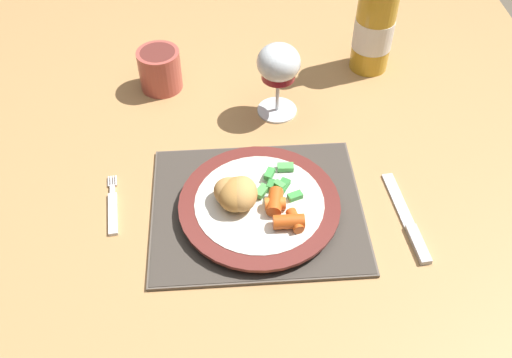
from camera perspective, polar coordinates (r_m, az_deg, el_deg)
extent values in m
plane|color=brown|center=(1.61, -0.64, -16.16)|extent=(6.00, 6.00, 0.00)
cube|color=#AD7F4C|center=(1.02, -0.97, 2.55)|extent=(1.25, 1.08, 0.04)
cube|color=#AD7F4C|center=(1.71, -21.25, 4.01)|extent=(0.06, 0.06, 0.70)
cube|color=#AD7F4C|center=(1.73, 17.45, 5.87)|extent=(0.06, 0.06, 0.70)
cube|color=brown|center=(0.90, 0.13, -3.00)|extent=(0.33, 0.28, 0.01)
cube|color=#3C352E|center=(0.90, 0.13, -2.86)|extent=(0.32, 0.27, 0.00)
cylinder|color=silver|center=(0.89, 0.34, -2.86)|extent=(0.21, 0.21, 0.01)
cylinder|color=maroon|center=(0.88, 0.34, -2.48)|extent=(0.25, 0.25, 0.01)
cylinder|color=silver|center=(0.88, 0.34, -2.33)|extent=(0.20, 0.20, 0.00)
ellipsoid|color=#B77F3D|center=(0.86, -1.94, -1.52)|extent=(0.08, 0.08, 0.04)
ellipsoid|color=#A87033|center=(0.86, -1.50, -1.60)|extent=(0.06, 0.07, 0.04)
ellipsoid|color=tan|center=(0.87, -2.48, -1.37)|extent=(0.08, 0.08, 0.04)
ellipsoid|color=tan|center=(0.86, -1.47, -1.48)|extent=(0.06, 0.07, 0.04)
cube|color=#338438|center=(0.90, 2.71, -0.67)|extent=(0.03, 0.03, 0.01)
cube|color=#4CA84C|center=(0.89, 0.56, -1.22)|extent=(0.03, 0.03, 0.01)
cube|color=green|center=(0.91, 1.36, 0.51)|extent=(0.02, 0.03, 0.01)
cube|color=#4CA84C|center=(0.92, 2.97, 1.19)|extent=(0.03, 0.02, 0.01)
cube|color=green|center=(0.88, 3.93, -1.72)|extent=(0.03, 0.02, 0.01)
cube|color=#338438|center=(0.89, 1.49, -0.57)|extent=(0.02, 0.02, 0.01)
cube|color=#4CA84C|center=(0.89, 2.37, -0.61)|extent=(0.02, 0.02, 0.01)
cylinder|color=#CC5119|center=(0.85, 3.91, -4.18)|extent=(0.02, 0.04, 0.02)
cylinder|color=#CC5119|center=(0.87, 1.91, -2.27)|extent=(0.03, 0.05, 0.02)
cylinder|color=#CC5119|center=(0.84, 3.30, -4.27)|extent=(0.05, 0.02, 0.02)
cylinder|color=orange|center=(0.86, 1.93, -2.48)|extent=(0.03, 0.02, 0.02)
cube|color=silver|center=(0.92, -14.11, -3.38)|extent=(0.02, 0.08, 0.01)
cube|color=silver|center=(0.96, -14.15, -1.07)|extent=(0.01, 0.02, 0.01)
cube|color=silver|center=(0.97, -13.82, -0.15)|extent=(0.00, 0.02, 0.00)
cube|color=silver|center=(0.97, -14.05, -0.19)|extent=(0.00, 0.02, 0.00)
cube|color=silver|center=(0.97, -14.28, -0.22)|extent=(0.00, 0.02, 0.00)
cube|color=silver|center=(0.97, -14.51, -0.25)|extent=(0.00, 0.02, 0.00)
cube|color=silver|center=(0.94, 14.00, -2.02)|extent=(0.03, 0.11, 0.00)
cube|color=#B2B2B7|center=(0.89, 15.92, -6.29)|extent=(0.02, 0.07, 0.01)
cylinder|color=silver|center=(1.07, 2.11, 6.90)|extent=(0.07, 0.07, 0.00)
cylinder|color=silver|center=(1.05, 2.17, 8.50)|extent=(0.01, 0.01, 0.07)
ellipsoid|color=silver|center=(1.01, 2.28, 11.59)|extent=(0.08, 0.08, 0.07)
cylinder|color=maroon|center=(1.02, 2.25, 10.67)|extent=(0.06, 0.06, 0.03)
cylinder|color=gold|center=(1.16, 11.71, 14.48)|extent=(0.08, 0.08, 0.17)
cylinder|color=white|center=(1.16, 11.65, 14.12)|extent=(0.08, 0.08, 0.06)
cylinder|color=#B24C42|center=(1.12, -9.58, 10.73)|extent=(0.08, 0.08, 0.08)
cylinder|color=maroon|center=(1.10, -9.81, 12.22)|extent=(0.07, 0.07, 0.01)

